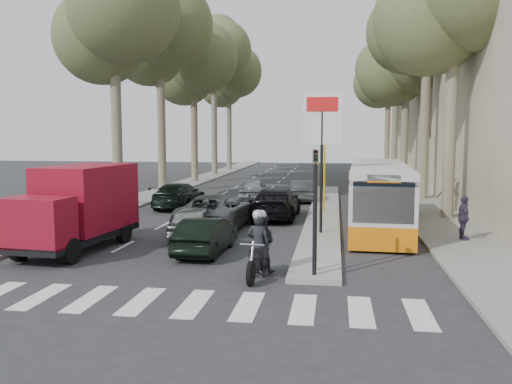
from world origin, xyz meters
TOP-DOWN VIEW (x-y plane):
  - ground at (0.00, 0.00)m, footprint 120.00×120.00m
  - sidewalk_right at (8.60, 25.00)m, footprint 3.20×70.00m
  - median_left at (-8.00, 28.00)m, footprint 2.40×64.00m
  - traffic_island at (3.25, 11.00)m, footprint 1.50×26.00m
  - building_far at (15.50, 34.00)m, footprint 11.00×20.00m
  - billboard at (3.25, 5.00)m, footprint 1.50×12.10m
  - traffic_light_island at (3.25, -1.50)m, footprint 0.16×0.41m
  - tree_l_a at (-7.87, 12.11)m, footprint 7.40×7.20m
  - tree_l_b at (-7.97, 20.11)m, footprint 7.40×7.20m
  - tree_l_c at (-7.77, 28.11)m, footprint 7.40×7.20m
  - tree_l_d at (-7.87, 36.11)m, footprint 7.40×7.20m
  - tree_l_e at (-7.97, 44.11)m, footprint 7.40×7.20m
  - tree_r_b at (9.23, 18.11)m, footprint 7.40×7.20m
  - tree_r_c at (9.03, 26.11)m, footprint 7.40×7.20m
  - tree_r_d at (9.13, 34.11)m, footprint 7.40×7.20m
  - tree_r_e at (9.23, 42.11)m, footprint 7.40×7.20m
  - silver_hatchback at (-1.54, 3.79)m, footprint 1.77×3.93m
  - dark_hatchback at (-0.50, 1.40)m, footprint 1.50×3.80m
  - queue_car_a at (-1.20, 6.00)m, footprint 2.67×5.46m
  - queue_car_b at (1.00, 9.36)m, footprint 2.17×5.12m
  - queue_car_c at (-1.17, 16.11)m, footprint 1.89×4.01m
  - queue_car_d at (1.80, 16.19)m, footprint 1.68×3.88m
  - queue_car_e at (-4.66, 12.29)m, footprint 2.09×4.81m
  - red_truck at (-5.00, 1.35)m, footprint 2.55×5.62m
  - city_bus at (5.62, 7.27)m, footprint 2.77×10.56m
  - motorcycle at (1.70, -1.26)m, footprint 0.85×2.27m
  - pedestrian_near at (8.49, 4.46)m, footprint 0.57×1.01m
  - pedestrian_far at (9.51, 12.35)m, footprint 1.23×0.62m

SIDE VIEW (x-z plane):
  - ground at x=0.00m, z-range 0.00..0.00m
  - sidewalk_right at x=8.60m, z-range 0.00..0.12m
  - median_left at x=-8.00m, z-range 0.00..0.12m
  - traffic_island at x=3.25m, z-range 0.00..0.16m
  - dark_hatchback at x=-0.50m, z-range 0.00..1.23m
  - queue_car_d at x=1.80m, z-range 0.00..1.24m
  - silver_hatchback at x=-1.54m, z-range 0.00..1.31m
  - queue_car_c at x=-1.17m, z-range 0.00..1.33m
  - queue_car_e at x=-4.66m, z-range 0.00..1.38m
  - queue_car_b at x=1.00m, z-range 0.00..1.47m
  - queue_car_a at x=-1.20m, z-range 0.00..1.49m
  - motorcycle at x=1.70m, z-range -0.09..1.84m
  - pedestrian_near at x=8.49m, z-range 0.12..1.76m
  - pedestrian_far at x=9.51m, z-range 0.12..1.97m
  - city_bus at x=5.62m, z-range 0.07..2.83m
  - red_truck at x=-5.00m, z-range 0.08..2.99m
  - traffic_light_island at x=3.25m, z-range 0.69..4.29m
  - billboard at x=3.25m, z-range 0.90..6.50m
  - building_far at x=15.50m, z-range 0.00..16.00m
  - tree_r_c at x=9.03m, z-range 3.03..16.35m
  - tree_l_c at x=-7.77m, z-range 3.18..16.89m
  - tree_l_a at x=-7.87m, z-range 3.33..17.43m
  - tree_r_e at x=9.23m, z-range 3.33..17.43m
  - tree_l_e at x=-7.97m, z-range 3.48..17.97m
  - tree_l_b at x=-7.97m, z-range 3.63..18.51m
  - tree_r_d at x=9.13m, z-range 3.63..18.51m
  - tree_r_b at x=9.23m, z-range 3.78..19.05m
  - tree_l_d at x=-7.87m, z-range 3.93..19.59m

